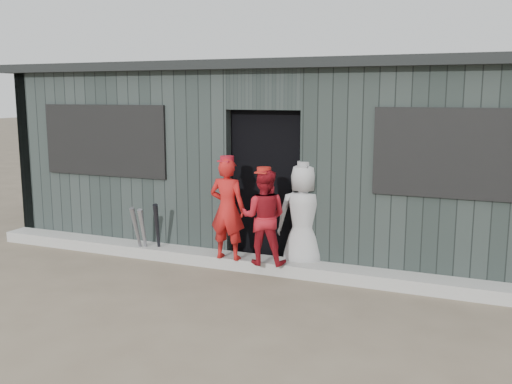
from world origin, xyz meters
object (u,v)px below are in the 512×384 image
at_px(player_red_right, 264,217).
at_px(bat_mid, 137,232).
at_px(bat_left, 144,233).
at_px(bat_right, 158,231).
at_px(player_red_left, 227,209).
at_px(dugout, 300,155).
at_px(player_grey_back, 303,217).

bearing_deg(player_red_right, bat_mid, -10.36).
xyz_separation_m(bat_left, bat_right, (0.18, 0.06, 0.03)).
height_order(bat_right, player_red_left, player_red_left).
bearing_deg(bat_mid, player_red_right, -0.39).
bearing_deg(player_red_left, bat_left, -1.36).
relative_size(player_red_left, dugout, 0.15).
bearing_deg(dugout, player_red_left, -100.10).
bearing_deg(bat_left, bat_mid, -157.14).
bearing_deg(bat_right, bat_mid, -159.42).
height_order(bat_right, player_grey_back, player_grey_back).
bearing_deg(player_red_left, player_red_right, 176.30).
distance_m(bat_mid, player_red_left, 1.40).
height_order(player_red_left, player_grey_back, player_red_left).
distance_m(bat_mid, player_red_right, 1.87).
relative_size(bat_right, player_grey_back, 0.58).
bearing_deg(bat_left, player_grey_back, 9.45).
bearing_deg(bat_mid, bat_right, 20.58).
bearing_deg(player_grey_back, bat_right, -7.41).
relative_size(player_red_right, player_grey_back, 0.86).
xyz_separation_m(bat_left, bat_mid, (-0.08, -0.03, 0.01)).
bearing_deg(player_grey_back, bat_mid, -5.93).
height_order(bat_mid, bat_right, bat_right).
relative_size(player_red_right, dugout, 0.14).
bearing_deg(bat_mid, player_grey_back, 9.96).
bearing_deg(player_grey_back, bat_left, -6.44).
xyz_separation_m(bat_right, player_red_right, (1.58, -0.11, 0.34)).
xyz_separation_m(bat_right, player_grey_back, (1.95, 0.29, 0.29)).
distance_m(bat_left, dugout, 2.59).
relative_size(bat_left, dugout, 0.09).
bearing_deg(dugout, player_grey_back, -69.69).
distance_m(bat_right, player_red_right, 1.62).
height_order(bat_left, bat_right, bat_right).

